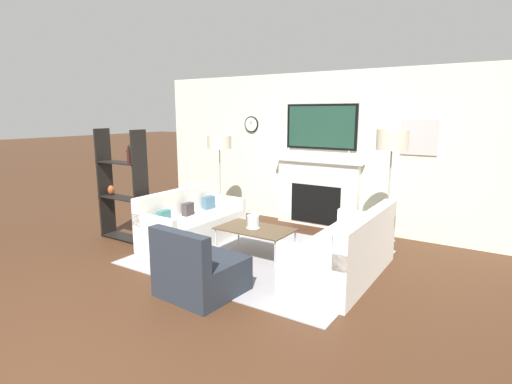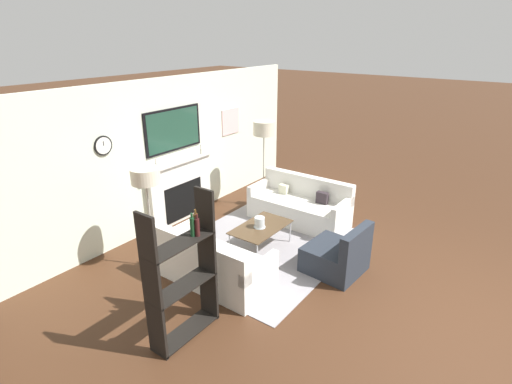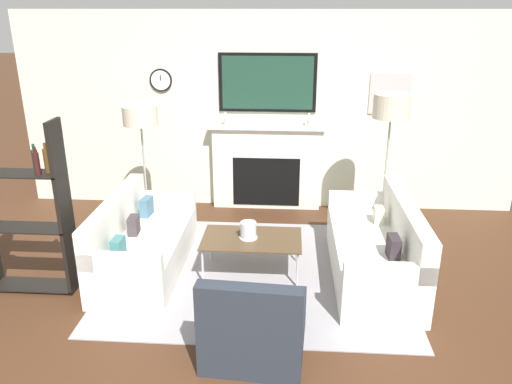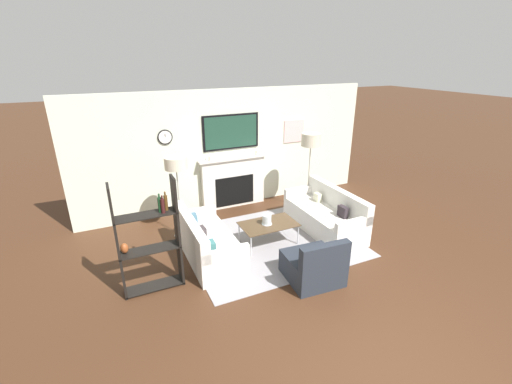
{
  "view_description": "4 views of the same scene",
  "coord_description": "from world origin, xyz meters",
  "px_view_note": "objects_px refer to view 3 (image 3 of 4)",
  "views": [
    {
      "loc": [
        2.88,
        -1.42,
        2.0
      ],
      "look_at": [
        -0.24,
        3.38,
        0.87
      ],
      "focal_mm": 28.0,
      "sensor_mm": 36.0,
      "label": 1
    },
    {
      "loc": [
        -4.9,
        -0.35,
        3.41
      ],
      "look_at": [
        0.02,
        3.24,
        0.97
      ],
      "focal_mm": 28.0,
      "sensor_mm": 36.0,
      "label": 2
    },
    {
      "loc": [
        0.33,
        -1.7,
        2.72
      ],
      "look_at": [
        -0.03,
        3.34,
        0.84
      ],
      "focal_mm": 35.0,
      "sensor_mm": 36.0,
      "label": 3
    },
    {
      "loc": [
        -2.69,
        -2.02,
        3.35
      ],
      "look_at": [
        -0.07,
        3.62,
        0.86
      ],
      "focal_mm": 24.0,
      "sensor_mm": 36.0,
      "label": 4
    }
  ],
  "objects_px": {
    "coffee_table": "(252,240)",
    "armchair": "(254,326)",
    "shelf_unit": "(22,212)",
    "floor_lamp_left": "(140,117)",
    "couch_left": "(142,245)",
    "floor_lamp_right": "(392,108)",
    "couch_right": "(376,251)",
    "hurricane_candle": "(248,231)"
  },
  "relations": [
    {
      "from": "couch_left",
      "to": "hurricane_candle",
      "type": "height_order",
      "value": "couch_left"
    },
    {
      "from": "coffee_table",
      "to": "floor_lamp_left",
      "type": "height_order",
      "value": "floor_lamp_left"
    },
    {
      "from": "couch_left",
      "to": "floor_lamp_left",
      "type": "distance_m",
      "value": 1.58
    },
    {
      "from": "couch_left",
      "to": "armchair",
      "type": "height_order",
      "value": "couch_left"
    },
    {
      "from": "couch_right",
      "to": "floor_lamp_right",
      "type": "distance_m",
      "value": 1.68
    },
    {
      "from": "coffee_table",
      "to": "shelf_unit",
      "type": "bearing_deg",
      "value": -168.33
    },
    {
      "from": "couch_left",
      "to": "floor_lamp_left",
      "type": "relative_size",
      "value": 1.07
    },
    {
      "from": "couch_left",
      "to": "shelf_unit",
      "type": "relative_size",
      "value": 0.98
    },
    {
      "from": "armchair",
      "to": "shelf_unit",
      "type": "relative_size",
      "value": 0.49
    },
    {
      "from": "hurricane_candle",
      "to": "floor_lamp_right",
      "type": "relative_size",
      "value": 0.11
    },
    {
      "from": "couch_right",
      "to": "hurricane_candle",
      "type": "bearing_deg",
      "value": -179.33
    },
    {
      "from": "coffee_table",
      "to": "hurricane_candle",
      "type": "relative_size",
      "value": 5.4
    },
    {
      "from": "couch_right",
      "to": "armchair",
      "type": "bearing_deg",
      "value": -131.37
    },
    {
      "from": "floor_lamp_left",
      "to": "floor_lamp_right",
      "type": "xyz_separation_m",
      "value": [
        2.96,
        0.0,
        0.15
      ]
    },
    {
      "from": "couch_right",
      "to": "floor_lamp_left",
      "type": "relative_size",
      "value": 1.16
    },
    {
      "from": "coffee_table",
      "to": "shelf_unit",
      "type": "relative_size",
      "value": 0.6
    },
    {
      "from": "couch_left",
      "to": "couch_right",
      "type": "relative_size",
      "value": 0.92
    },
    {
      "from": "armchair",
      "to": "shelf_unit",
      "type": "height_order",
      "value": "shelf_unit"
    },
    {
      "from": "couch_right",
      "to": "floor_lamp_left",
      "type": "bearing_deg",
      "value": 159.75
    },
    {
      "from": "coffee_table",
      "to": "armchair",
      "type": "bearing_deg",
      "value": -84.54
    },
    {
      "from": "coffee_table",
      "to": "floor_lamp_left",
      "type": "xyz_separation_m",
      "value": [
        -1.42,
        1.03,
        1.09
      ]
    },
    {
      "from": "floor_lamp_left",
      "to": "shelf_unit",
      "type": "xyz_separation_m",
      "value": [
        -0.79,
        -1.48,
        -0.63
      ]
    },
    {
      "from": "hurricane_candle",
      "to": "shelf_unit",
      "type": "bearing_deg",
      "value": -168.09
    },
    {
      "from": "couch_right",
      "to": "couch_left",
      "type": "bearing_deg",
      "value": 179.97
    },
    {
      "from": "floor_lamp_right",
      "to": "shelf_unit",
      "type": "height_order",
      "value": "floor_lamp_right"
    },
    {
      "from": "hurricane_candle",
      "to": "floor_lamp_left",
      "type": "relative_size",
      "value": 0.12
    },
    {
      "from": "shelf_unit",
      "to": "coffee_table",
      "type": "bearing_deg",
      "value": 11.67
    },
    {
      "from": "couch_left",
      "to": "floor_lamp_right",
      "type": "xyz_separation_m",
      "value": [
        2.74,
        1.01,
        1.34
      ]
    },
    {
      "from": "hurricane_candle",
      "to": "floor_lamp_left",
      "type": "height_order",
      "value": "floor_lamp_left"
    },
    {
      "from": "armchair",
      "to": "hurricane_candle",
      "type": "bearing_deg",
      "value": 96.98
    },
    {
      "from": "couch_right",
      "to": "coffee_table",
      "type": "xyz_separation_m",
      "value": [
        -1.32,
        -0.02,
        0.09
      ]
    },
    {
      "from": "floor_lamp_right",
      "to": "shelf_unit",
      "type": "relative_size",
      "value": 1.02
    },
    {
      "from": "couch_right",
      "to": "shelf_unit",
      "type": "xyz_separation_m",
      "value": [
        -3.53,
        -0.47,
        0.55
      ]
    },
    {
      "from": "armchair",
      "to": "floor_lamp_right",
      "type": "relative_size",
      "value": 0.48
    },
    {
      "from": "armchair",
      "to": "couch_right",
      "type": "bearing_deg",
      "value": 48.63
    },
    {
      "from": "coffee_table",
      "to": "floor_lamp_right",
      "type": "xyz_separation_m",
      "value": [
        1.54,
        1.03,
        1.24
      ]
    },
    {
      "from": "coffee_table",
      "to": "floor_lamp_right",
      "type": "relative_size",
      "value": 0.59
    },
    {
      "from": "coffee_table",
      "to": "floor_lamp_right",
      "type": "height_order",
      "value": "floor_lamp_right"
    },
    {
      "from": "armchair",
      "to": "floor_lamp_left",
      "type": "bearing_deg",
      "value": 123.23
    },
    {
      "from": "hurricane_candle",
      "to": "shelf_unit",
      "type": "relative_size",
      "value": 0.11
    },
    {
      "from": "coffee_table",
      "to": "floor_lamp_left",
      "type": "bearing_deg",
      "value": 144.1
    },
    {
      "from": "couch_right",
      "to": "hurricane_candle",
      "type": "xyz_separation_m",
      "value": [
        -1.36,
        -0.02,
        0.2
      ]
    }
  ]
}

